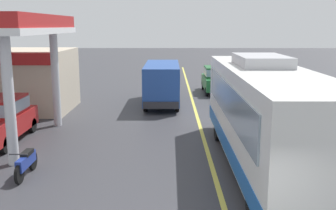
# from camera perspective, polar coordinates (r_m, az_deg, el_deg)

# --- Properties ---
(ground) EXTENTS (120.00, 120.00, 0.00)m
(ground) POSITION_cam_1_polar(r_m,az_deg,el_deg) (25.71, 3.47, 0.90)
(ground) COLOR #38383D
(lane_divider_stripe) EXTENTS (0.16, 50.00, 0.01)m
(lane_divider_stripe) POSITION_cam_1_polar(r_m,az_deg,el_deg) (20.82, 4.21, -1.60)
(lane_divider_stripe) COLOR #D8CC4C
(lane_divider_stripe) RESTS_ON ground
(coach_bus_main) EXTENTS (2.60, 11.04, 3.69)m
(coach_bus_main) POSITION_cam_1_polar(r_m,az_deg,el_deg) (13.22, 13.95, -1.85)
(coach_bus_main) COLOR white
(coach_bus_main) RESTS_ON ground
(car_at_pump) EXTENTS (1.70, 4.20, 1.82)m
(car_at_pump) POSITION_cam_1_polar(r_m,az_deg,el_deg) (17.44, -23.06, -1.64)
(car_at_pump) COLOR maroon
(car_at_pump) RESTS_ON ground
(minibus_opposing_lane) EXTENTS (2.04, 6.13, 2.44)m
(minibus_opposing_lane) POSITION_cam_1_polar(r_m,az_deg,el_deg) (23.69, -0.86, 3.62)
(minibus_opposing_lane) COLOR #264C9E
(minibus_opposing_lane) RESTS_ON ground
(motorcycle_parked_forecourt) EXTENTS (0.55, 1.80, 0.92)m
(motorcycle_parked_forecourt) POSITION_cam_1_polar(r_m,az_deg,el_deg) (13.30, -19.83, -7.83)
(motorcycle_parked_forecourt) COLOR black
(motorcycle_parked_forecourt) RESTS_ON ground
(pedestrian_near_pump) EXTENTS (0.55, 0.22, 1.66)m
(pedestrian_near_pump) POSITION_cam_1_polar(r_m,az_deg,el_deg) (17.82, -22.23, -1.58)
(pedestrian_near_pump) COLOR #33333F
(pedestrian_near_pump) RESTS_ON ground
(car_trailing_behind_bus) EXTENTS (1.70, 4.20, 1.82)m
(car_trailing_behind_bus) POSITION_cam_1_polar(r_m,az_deg,el_deg) (28.29, 6.90, 3.88)
(car_trailing_behind_bus) COLOR #1E602D
(car_trailing_behind_bus) RESTS_ON ground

